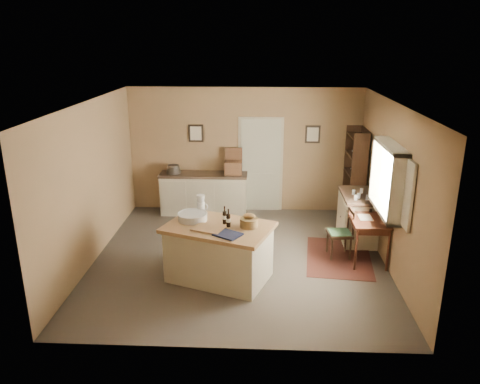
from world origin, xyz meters
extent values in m
plane|color=brown|center=(0.00, 0.00, 0.00)|extent=(5.00, 5.00, 0.00)
cube|color=#916F4A|center=(0.00, 2.50, 1.35)|extent=(5.00, 0.10, 2.70)
cube|color=#916F4A|center=(0.00, -2.50, 1.35)|extent=(5.00, 0.10, 2.70)
cube|color=#916F4A|center=(-2.50, 0.00, 1.35)|extent=(0.10, 5.00, 2.70)
cube|color=#916F4A|center=(2.50, 0.00, 1.35)|extent=(0.10, 5.00, 2.70)
plane|color=silver|center=(0.00, 0.00, 2.70)|extent=(5.00, 5.00, 0.00)
cube|color=#BCB99E|center=(0.35, 2.47, 1.05)|extent=(0.97, 0.06, 2.11)
cube|color=black|center=(-1.05, 2.48, 1.72)|extent=(0.32, 0.02, 0.38)
cube|color=beige|center=(-1.05, 2.47, 1.72)|extent=(0.24, 0.01, 0.30)
cube|color=black|center=(1.45, 2.48, 1.72)|extent=(0.32, 0.02, 0.38)
cube|color=beige|center=(1.45, 2.47, 1.72)|extent=(0.24, 0.01, 0.30)
cube|color=#B8AC90|center=(2.38, -0.20, 1.02)|extent=(0.25, 1.32, 0.06)
cube|color=#B8AC90|center=(2.38, -0.20, 2.08)|extent=(0.25, 1.32, 0.06)
cube|color=white|center=(2.50, -0.20, 1.55)|extent=(0.01, 1.20, 1.00)
cube|color=#B8AC90|center=(2.46, -1.02, 1.55)|extent=(0.04, 0.35, 1.00)
cube|color=#B8AC90|center=(2.46, 0.62, 1.55)|extent=(0.04, 0.35, 1.00)
cube|color=#B8AC90|center=(-0.28, -0.72, 0.42)|extent=(1.72, 1.39, 0.85)
cube|color=#A87453|center=(-0.28, -0.72, 0.88)|extent=(1.87, 1.54, 0.06)
cylinder|color=white|center=(-0.72, -0.50, 0.96)|extent=(0.47, 0.47, 0.11)
cube|color=#A87453|center=(-0.42, -0.88, 0.92)|extent=(0.55, 0.47, 0.03)
cube|color=black|center=(-0.11, -1.08, 0.92)|extent=(0.47, 0.45, 0.02)
cylinder|color=brown|center=(0.19, -0.75, 0.98)|extent=(0.28, 0.28, 0.14)
cylinder|color=black|center=(-0.20, -0.63, 1.05)|extent=(0.07, 0.07, 0.29)
cylinder|color=black|center=(-0.13, -0.75, 1.05)|extent=(0.07, 0.07, 0.29)
cube|color=#B8AC90|center=(-0.87, 2.20, 0.42)|extent=(1.84, 0.51, 0.85)
cube|color=#332319|center=(-0.87, 2.20, 0.88)|extent=(1.88, 0.54, 0.05)
cube|color=#52321E|center=(-0.23, 2.20, 1.04)|extent=(0.37, 0.28, 0.28)
cylinder|color=#59544F|center=(-1.52, 2.20, 0.99)|extent=(0.31, 0.31, 0.18)
cube|color=#4E1E18|center=(1.75, 0.11, 0.00)|extent=(1.26, 1.71, 0.01)
cube|color=#33170E|center=(2.20, 0.11, 0.75)|extent=(0.60, 0.99, 0.03)
cube|color=#33170E|center=(2.20, 0.11, 0.68)|extent=(0.54, 0.93, 0.10)
cube|color=silver|center=(2.15, 0.11, 0.77)|extent=(0.22, 0.30, 0.01)
cylinder|color=black|center=(2.30, 0.38, 0.79)|extent=(0.05, 0.05, 0.05)
cylinder|color=#33170E|center=(1.94, -0.34, 0.36)|extent=(0.04, 0.04, 0.72)
cylinder|color=#33170E|center=(2.46, -0.34, 0.36)|extent=(0.04, 0.04, 0.72)
cylinder|color=#33170E|center=(1.94, 0.56, 0.36)|extent=(0.04, 0.04, 0.72)
cylinder|color=#33170E|center=(2.46, 0.56, 0.36)|extent=(0.04, 0.04, 0.72)
cube|color=#B8AC90|center=(2.20, 0.94, 0.42)|extent=(0.59, 1.07, 0.85)
cube|color=#332319|center=(2.20, 0.94, 0.88)|extent=(0.62, 1.11, 0.05)
cylinder|color=silver|center=(2.17, 0.78, 0.95)|extent=(0.26, 0.26, 0.09)
cube|color=black|center=(2.31, 1.59, 0.97)|extent=(0.33, 0.04, 1.93)
cube|color=black|center=(2.31, 2.41, 0.97)|extent=(0.33, 0.04, 1.93)
cube|color=black|center=(2.46, 2.00, 0.97)|extent=(0.02, 0.87, 1.93)
cube|color=black|center=(2.31, 2.00, 0.05)|extent=(0.33, 0.83, 0.03)
cube|color=black|center=(2.31, 2.00, 0.53)|extent=(0.33, 0.83, 0.03)
cube|color=black|center=(2.31, 2.00, 1.01)|extent=(0.33, 0.83, 0.03)
cube|color=black|center=(2.31, 2.00, 1.40)|extent=(0.33, 0.83, 0.03)
cube|color=black|center=(2.31, 2.00, 1.79)|extent=(0.33, 0.83, 0.03)
cylinder|color=white|center=(2.31, 2.00, 1.07)|extent=(0.12, 0.12, 0.11)
camera|label=1|loc=(0.36, -7.40, 3.69)|focal=35.00mm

